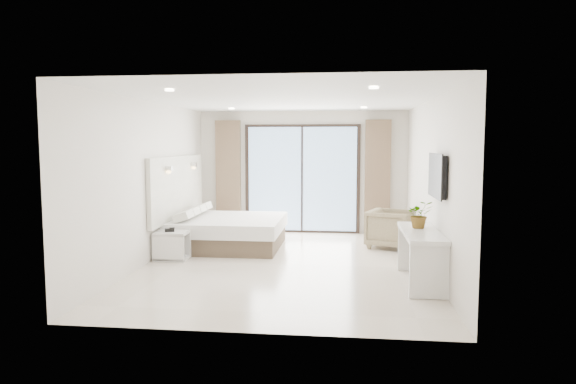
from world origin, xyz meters
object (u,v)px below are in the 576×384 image
object	(u,v)px
console_desk	(421,245)
armchair	(390,227)
nightstand	(172,246)
bed	(228,232)

from	to	relation	value
console_desk	armchair	bearing A→B (deg)	94.83
armchair	nightstand	bearing A→B (deg)	130.87
nightstand	console_desk	world-z (taller)	console_desk
bed	nightstand	size ratio (longest dim) A/B	3.77
bed	nightstand	xyz separation A→B (m)	(-0.70, -1.17, -0.05)
nightstand	console_desk	bearing A→B (deg)	-15.39
bed	console_desk	world-z (taller)	console_desk
console_desk	nightstand	bearing A→B (deg)	165.29
console_desk	armchair	distance (m)	2.54
nightstand	armchair	distance (m)	4.09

